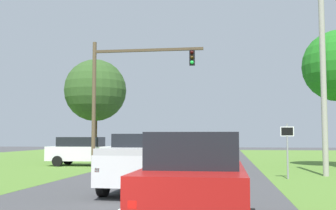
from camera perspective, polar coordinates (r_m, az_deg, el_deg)
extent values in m
plane|color=#424244|center=(15.87, -1.97, -11.29)|extent=(120.00, 120.00, 0.00)
cube|color=#9E1411|center=(8.53, 3.79, -11.61)|extent=(1.96, 4.52, 0.94)
cube|color=black|center=(8.69, 3.87, -6.10)|extent=(1.72, 2.80, 0.69)
cube|color=red|center=(6.45, -4.92, -13.52)|extent=(0.14, 0.06, 0.12)
cube|color=red|center=(6.30, 9.74, -13.70)|extent=(0.14, 0.06, 0.12)
cylinder|color=black|center=(10.08, -1.26, -13.20)|extent=(0.24, 0.72, 0.72)
cylinder|color=black|center=(9.96, 10.12, -13.23)|extent=(0.24, 0.72, 0.72)
cube|color=silver|center=(14.83, -2.97, -8.37)|extent=(2.28, 5.61, 0.95)
cube|color=black|center=(14.53, -3.22, -5.29)|extent=(1.86, 2.18, 0.65)
cube|color=#B8B8B8|center=(13.15, -4.78, -6.36)|extent=(2.00, 2.19, 0.20)
cube|color=red|center=(12.47, -9.74, -8.84)|extent=(0.14, 0.07, 0.12)
cube|color=red|center=(11.99, -2.34, -9.08)|extent=(0.14, 0.07, 0.12)
cylinder|color=black|center=(16.77, -4.88, -9.53)|extent=(0.28, 0.81, 0.80)
cylinder|color=black|center=(16.34, 1.94, -9.67)|extent=(0.28, 0.81, 0.80)
cylinder|color=black|center=(13.53, -8.94, -10.72)|extent=(0.28, 0.81, 0.80)
cylinder|color=black|center=(13.00, -0.50, -11.04)|extent=(0.28, 0.81, 0.80)
cylinder|color=brown|center=(25.77, -10.20, 0.08)|extent=(0.24, 0.24, 7.77)
cube|color=#4C3D2B|center=(25.39, -2.79, 7.57)|extent=(6.75, 0.16, 0.16)
cube|color=black|center=(24.92, 3.35, 6.51)|extent=(0.32, 0.28, 0.90)
sphere|color=black|center=(24.83, 3.32, 7.26)|extent=(0.22, 0.22, 0.22)
sphere|color=black|center=(24.78, 3.32, 6.58)|extent=(0.22, 0.22, 0.22)
sphere|color=#1ED83F|center=(24.72, 3.32, 5.90)|extent=(0.22, 0.22, 0.22)
cylinder|color=gray|center=(19.54, 16.17, -6.15)|extent=(0.08, 0.08, 2.49)
cube|color=white|center=(19.50, 16.13, -3.53)|extent=(0.60, 0.03, 0.44)
cube|color=black|center=(19.48, 16.14, -3.52)|extent=(0.52, 0.01, 0.36)
cube|color=silver|center=(27.89, -11.48, -6.58)|extent=(4.73, 1.87, 0.92)
cube|color=black|center=(27.95, -11.92, -4.99)|extent=(2.84, 1.63, 0.62)
cube|color=red|center=(26.49, -7.22, -6.65)|extent=(0.06, 0.14, 0.12)
cube|color=red|center=(27.94, -6.43, -6.54)|extent=(0.06, 0.14, 0.12)
cylinder|color=black|center=(27.57, -15.03, -7.50)|extent=(0.68, 0.23, 0.68)
cylinder|color=black|center=(29.27, -13.63, -7.34)|extent=(0.68, 0.23, 0.68)
cylinder|color=black|center=(26.59, -9.15, -7.72)|extent=(0.68, 0.23, 0.68)
cylinder|color=black|center=(28.35, -8.07, -7.52)|extent=(0.68, 0.23, 0.68)
cylinder|color=#9E998E|center=(21.60, 20.68, 2.53)|extent=(0.28, 0.28, 8.80)
cylinder|color=#4C351E|center=(32.62, -10.09, -4.41)|extent=(0.36, 0.36, 3.72)
sphere|color=#2F5122|center=(32.82, -10.00, 2.02)|extent=(4.83, 4.83, 4.83)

